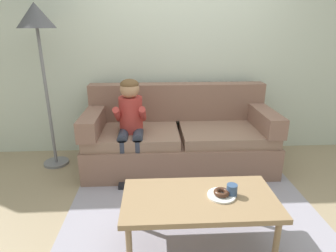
% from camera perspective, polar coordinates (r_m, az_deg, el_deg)
% --- Properties ---
extents(ground, '(10.00, 10.00, 0.00)m').
position_cam_1_polar(ground, '(2.85, 4.60, -15.42)').
color(ground, '#9E896B').
extents(wall_back, '(8.00, 0.10, 2.80)m').
position_cam_1_polar(wall_back, '(3.74, 2.34, 15.88)').
color(wall_back, beige).
rests_on(wall_back, ground).
extents(area_rug, '(2.30, 1.84, 0.01)m').
position_cam_1_polar(area_rug, '(2.65, 5.34, -18.37)').
color(area_rug, '#9993A3').
rests_on(area_rug, ground).
extents(couch, '(2.18, 0.90, 0.96)m').
position_cam_1_polar(couch, '(3.43, 2.20, -2.55)').
color(couch, '#846051').
rests_on(couch, ground).
extents(coffee_table, '(1.14, 0.58, 0.43)m').
position_cam_1_polar(coffee_table, '(2.19, 6.35, -14.99)').
color(coffee_table, '#937551').
rests_on(coffee_table, ground).
extents(person_child, '(0.34, 0.58, 1.10)m').
position_cam_1_polar(person_child, '(3.12, -7.56, 1.39)').
color(person_child, '#AD3833').
rests_on(person_child, ground).
extents(plate, '(0.21, 0.21, 0.01)m').
position_cam_1_polar(plate, '(2.20, 10.71, -13.57)').
color(plate, white).
rests_on(plate, coffee_table).
extents(donut, '(0.17, 0.17, 0.04)m').
position_cam_1_polar(donut, '(2.19, 10.75, -13.02)').
color(donut, '#422619').
rests_on(donut, plate).
extents(mug, '(0.08, 0.08, 0.09)m').
position_cam_1_polar(mug, '(2.20, 12.75, -12.49)').
color(mug, '#334C72').
rests_on(mug, coffee_table).
extents(toy_controller, '(0.23, 0.09, 0.05)m').
position_cam_1_polar(toy_controller, '(2.89, 14.06, -14.91)').
color(toy_controller, '#339E56').
rests_on(toy_controller, ground).
extents(floor_lamp, '(0.40, 0.40, 1.87)m').
position_cam_1_polar(floor_lamp, '(3.49, -24.85, 17.31)').
color(floor_lamp, slate).
rests_on(floor_lamp, ground).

